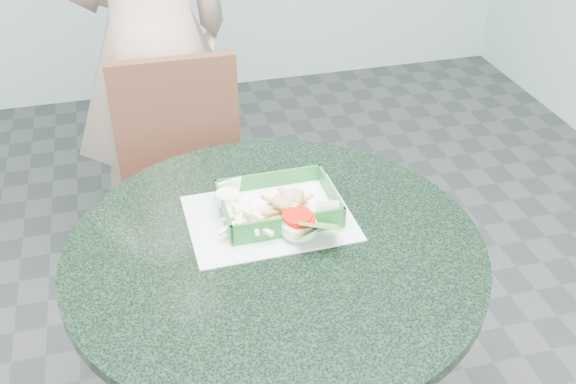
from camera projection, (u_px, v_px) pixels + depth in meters
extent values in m
cylinder|color=black|center=(277.00, 362.00, 1.75)|extent=(0.10, 0.10, 0.70)
cylinder|color=#2D4439|center=(275.00, 257.00, 1.55)|extent=(0.96, 0.96, 0.03)
cube|color=#422111|center=(191.00, 221.00, 2.14)|extent=(0.40, 0.40, 0.04)
cube|color=#422111|center=(177.00, 126.00, 2.14)|extent=(0.40, 0.04, 0.46)
cube|color=#422111|center=(151.00, 321.00, 2.10)|extent=(0.04, 0.04, 0.43)
cube|color=#422111|center=(257.00, 302.00, 2.18)|extent=(0.04, 0.04, 0.43)
cube|color=#422111|center=(142.00, 254.00, 2.37)|extent=(0.04, 0.04, 0.43)
cube|color=#422111|center=(236.00, 239.00, 2.45)|extent=(0.04, 0.04, 0.43)
cube|color=#B3C4BF|center=(270.00, 225.00, 1.63)|extent=(0.39, 0.30, 0.00)
cube|color=#195A22|center=(278.00, 218.00, 1.64)|extent=(0.27, 0.20, 0.01)
cube|color=white|center=(278.00, 216.00, 1.64)|extent=(0.26, 0.19, 0.00)
cube|color=#195A22|center=(269.00, 187.00, 1.70)|extent=(0.27, 0.01, 0.05)
cube|color=#195A22|center=(289.00, 232.00, 1.55)|extent=(0.27, 0.01, 0.05)
cube|color=#195A22|center=(331.00, 200.00, 1.65)|extent=(0.01, 0.20, 0.05)
cube|color=#195A22|center=(224.00, 217.00, 1.60)|extent=(0.01, 0.20, 0.05)
cylinder|color=tan|center=(288.00, 221.00, 1.60)|extent=(0.12, 0.12, 0.02)
cylinder|color=white|center=(228.00, 204.00, 1.62)|extent=(0.05, 0.05, 0.03)
cylinder|color=white|center=(227.00, 199.00, 1.61)|extent=(0.05, 0.05, 0.00)
cylinder|color=silver|center=(299.00, 234.00, 1.55)|extent=(0.08, 0.08, 0.03)
torus|color=#EDE9CA|center=(299.00, 228.00, 1.54)|extent=(0.08, 0.08, 0.01)
cylinder|color=#BC1001|center=(299.00, 224.00, 1.54)|extent=(0.07, 0.07, 0.01)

